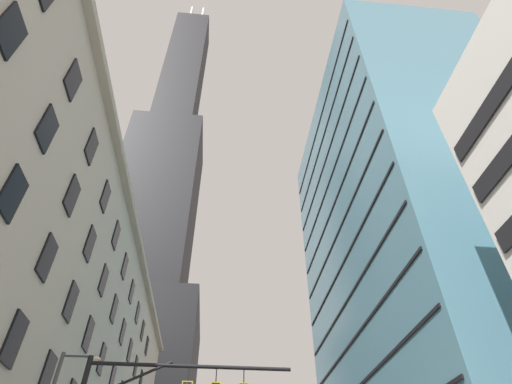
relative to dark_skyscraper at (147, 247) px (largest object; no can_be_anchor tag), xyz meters
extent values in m
cube|color=beige|center=(3.76, -52.13, -44.98)|extent=(12.19, 61.87, 25.65)
cube|color=#B2A893|center=(10.10, -52.13, -32.86)|extent=(0.70, 61.87, 0.60)
cube|color=black|center=(9.90, -69.07, -49.61)|extent=(0.14, 1.40, 2.20)
cube|color=black|center=(9.90, -64.07, -49.61)|extent=(0.14, 1.40, 2.20)
cube|color=black|center=(9.90, -74.07, -45.41)|extent=(0.14, 1.40, 2.20)
cube|color=black|center=(9.90, -69.07, -45.41)|extent=(0.14, 1.40, 2.20)
cube|color=black|center=(9.90, -64.07, -45.41)|extent=(0.14, 1.40, 2.20)
cube|color=black|center=(9.90, -59.07, -45.41)|extent=(0.14, 1.40, 2.20)
cube|color=black|center=(9.90, -54.07, -45.41)|extent=(0.14, 1.40, 2.20)
cube|color=black|center=(9.90, -49.07, -45.41)|extent=(0.14, 1.40, 2.20)
cube|color=black|center=(9.90, -79.07, -41.21)|extent=(0.14, 1.40, 2.20)
cube|color=black|center=(9.90, -74.07, -41.21)|extent=(0.14, 1.40, 2.20)
cube|color=black|center=(9.90, -69.07, -41.21)|extent=(0.14, 1.40, 2.20)
cube|color=black|center=(9.90, -64.07, -41.21)|extent=(0.14, 1.40, 2.20)
cube|color=black|center=(9.90, -59.07, -41.21)|extent=(0.14, 1.40, 2.20)
cube|color=black|center=(9.90, -54.07, -41.21)|extent=(0.14, 1.40, 2.20)
cube|color=black|center=(9.90, -49.07, -41.21)|extent=(0.14, 1.40, 2.20)
cube|color=black|center=(9.90, -44.07, -41.21)|extent=(0.14, 1.40, 2.20)
cube|color=black|center=(9.90, -39.07, -41.21)|extent=(0.14, 1.40, 2.20)
cube|color=black|center=(9.90, -34.07, -41.21)|extent=(0.14, 1.40, 2.20)
cube|color=black|center=(9.90, -74.07, -37.01)|extent=(0.14, 1.40, 2.20)
cube|color=black|center=(9.90, -69.07, -37.01)|extent=(0.14, 1.40, 2.20)
cube|color=black|center=(9.90, -64.07, -37.01)|extent=(0.14, 1.40, 2.20)
cube|color=black|center=(9.90, -59.07, -37.01)|extent=(0.14, 1.40, 2.20)
cube|color=black|center=(9.90, -54.07, -37.01)|extent=(0.14, 1.40, 2.20)
cube|color=black|center=(9.90, -49.07, -37.01)|extent=(0.14, 1.40, 2.20)
cube|color=black|center=(9.90, -44.07, -37.01)|extent=(0.14, 1.40, 2.20)
cube|color=black|center=(9.90, -39.07, -37.01)|extent=(0.14, 1.40, 2.20)
cube|color=black|center=(9.90, -34.07, -37.01)|extent=(0.14, 1.40, 2.20)
cube|color=black|center=(0.00, 0.00, 12.05)|extent=(20.76, 20.76, 58.82)
cube|color=black|center=(0.00, 0.00, 78.22)|extent=(13.35, 13.35, 73.53)
cylinder|color=silver|center=(-2.67, 0.00, 124.99)|extent=(1.20, 1.20, 20.01)
cylinder|color=silver|center=(2.67, 0.00, 124.99)|extent=(1.20, 1.20, 20.01)
cube|color=teal|center=(40.46, -51.05, -31.50)|extent=(17.22, 32.35, 52.62)
cube|color=black|center=(31.81, -51.05, -45.81)|extent=(0.12, 31.35, 0.24)
cube|color=black|center=(31.81, -51.05, -41.81)|extent=(0.12, 31.35, 0.24)
cube|color=black|center=(31.81, -51.05, -37.81)|extent=(0.12, 31.35, 0.24)
cube|color=black|center=(31.81, -51.05, -33.81)|extent=(0.12, 31.35, 0.24)
cube|color=black|center=(31.81, -51.05, -29.81)|extent=(0.12, 31.35, 0.24)
cube|color=black|center=(31.81, -51.05, -25.81)|extent=(0.12, 31.35, 0.24)
cube|color=black|center=(31.81, -51.05, -21.81)|extent=(0.12, 31.35, 0.24)
cube|color=black|center=(31.81, -51.05, -17.81)|extent=(0.12, 31.35, 0.24)
cube|color=black|center=(31.81, -51.05, -13.81)|extent=(0.12, 31.35, 0.24)
cube|color=black|center=(31.81, -51.05, -9.81)|extent=(0.12, 31.35, 0.24)
cylinder|color=black|center=(17.95, -71.74, -51.37)|extent=(7.56, 0.14, 0.14)
cylinder|color=black|center=(15.68, -71.74, -51.97)|extent=(3.11, 0.10, 1.57)
cylinder|color=black|center=(17.85, -71.74, -51.67)|extent=(0.04, 0.04, 0.60)
cylinder|color=black|center=(18.89, -71.74, -51.67)|extent=(0.04, 0.04, 0.60)
cylinder|color=black|center=(19.93, -71.74, -51.67)|extent=(0.04, 0.04, 0.60)
cylinder|color=#47474C|center=(12.43, -67.65, -49.78)|extent=(1.49, 0.10, 0.10)
ellipsoid|color=#EFE5C6|center=(13.17, -67.65, -49.88)|extent=(0.56, 0.32, 0.24)
camera|label=1|loc=(18.78, -87.68, -56.45)|focal=28.19mm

